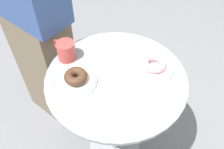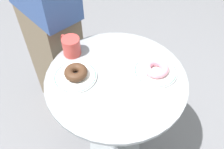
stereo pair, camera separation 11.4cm
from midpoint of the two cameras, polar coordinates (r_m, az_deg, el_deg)
ground_plane at (r=1.80m, az=2.55°, el=-16.97°), size 7.00×7.00×0.02m
cafe_table at (r=1.33m, az=3.31°, el=-7.33°), size 0.68×0.68×0.75m
plate_left at (r=1.15m, az=-5.87°, el=-0.62°), size 0.20×0.20×0.01m
plate_right at (r=1.20m, az=12.90°, el=0.56°), size 0.21×0.21×0.01m
donut_chocolate at (r=1.13m, az=-5.69°, el=0.35°), size 0.15×0.15×0.04m
donut_pink_frosted at (r=1.18m, az=13.09°, el=1.35°), size 0.16×0.16×0.04m
paper_napkin at (r=1.06m, az=9.47°, el=-7.31°), size 0.16×0.16×0.01m
coffee_mug at (r=1.24m, az=-7.08°, el=6.56°), size 0.11×0.12×0.10m
person_figure at (r=1.49m, az=-12.76°, el=12.23°), size 0.44×0.48×1.58m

